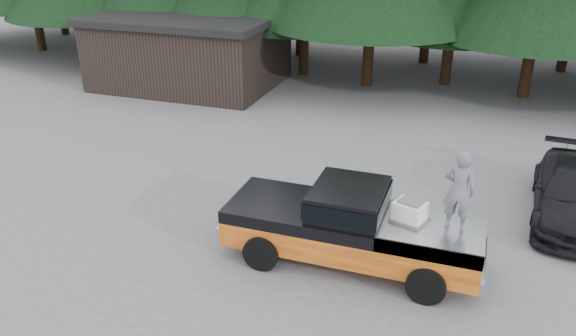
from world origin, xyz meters
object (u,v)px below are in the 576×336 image
(pickup_truck, at_px, (351,236))
(utility_building, at_px, (190,49))
(air_compressor, at_px, (410,212))
(parked_car, at_px, (574,193))
(man_on_bed, at_px, (459,190))

(pickup_truck, height_order, utility_building, utility_building)
(air_compressor, xyz_separation_m, parked_car, (3.83, 4.03, -0.83))
(air_compressor, distance_m, parked_car, 5.62)
(parked_car, bearing_deg, man_on_bed, -121.71)
(pickup_truck, xyz_separation_m, man_on_bed, (2.24, -0.01, 1.57))
(air_compressor, bearing_deg, utility_building, 152.99)
(pickup_truck, bearing_deg, air_compressor, -1.10)
(parked_car, bearing_deg, pickup_truck, -138.04)
(pickup_truck, xyz_separation_m, utility_building, (-10.78, 12.32, 1.00))
(pickup_truck, bearing_deg, parked_car, 38.11)
(utility_building, bearing_deg, pickup_truck, -48.82)
(pickup_truck, relative_size, air_compressor, 9.38)
(parked_car, xyz_separation_m, utility_building, (-15.89, 8.31, 0.95))
(air_compressor, height_order, parked_car, air_compressor)
(parked_car, distance_m, utility_building, 17.95)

